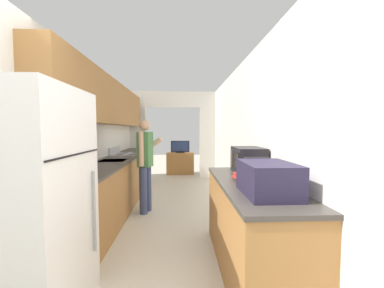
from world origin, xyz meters
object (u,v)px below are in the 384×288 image
object	(u,v)px
refrigerator	(28,207)
television	(180,147)
person	(145,163)
book_stack	(247,178)
microwave	(248,160)
tv_cabinet	(180,163)
suitcase	(267,178)
range_oven	(128,174)

from	to	relation	value
refrigerator	television	bearing A→B (deg)	79.32
person	book_stack	bearing A→B (deg)	-126.76
microwave	television	size ratio (longest dim) A/B	0.85
person	microwave	bearing A→B (deg)	-114.51
refrigerator	tv_cabinet	size ratio (longest dim) A/B	2.00
microwave	book_stack	xyz separation A→B (m)	(-0.14, -0.47, -0.12)
person	tv_cabinet	size ratio (longest dim) A/B	1.84
suitcase	refrigerator	bearing A→B (deg)	-176.83
range_oven	microwave	xyz separation A→B (m)	(1.95, -2.34, 0.59)
range_oven	person	distance (m)	1.30
suitcase	tv_cabinet	distance (m)	5.73
suitcase	person	bearing A→B (deg)	120.82
refrigerator	suitcase	distance (m)	1.80
tv_cabinet	range_oven	bearing A→B (deg)	-115.45
range_oven	person	world-z (taller)	person
refrigerator	tv_cabinet	world-z (taller)	refrigerator
book_stack	television	bearing A→B (deg)	97.67
range_oven	television	bearing A→B (deg)	64.15
suitcase	tv_cabinet	bearing A→B (deg)	97.24
person	book_stack	world-z (taller)	person
person	microwave	world-z (taller)	person
microwave	television	bearing A→B (deg)	100.16
refrigerator	range_oven	xyz separation A→B (m)	(-0.04, 3.39, -0.40)
microwave	suitcase	bearing A→B (deg)	-97.00
refrigerator	tv_cabinet	distance (m)	5.87
book_stack	microwave	bearing A→B (deg)	72.83
microwave	tv_cabinet	world-z (taller)	microwave
microwave	person	bearing A→B (deg)	139.18
book_stack	television	world-z (taller)	television
person	book_stack	distance (m)	2.11
television	range_oven	bearing A→B (deg)	-115.85
suitcase	book_stack	size ratio (longest dim) A/B	1.97
refrigerator	book_stack	xyz separation A→B (m)	(1.76, 0.58, 0.07)
range_oven	tv_cabinet	bearing A→B (deg)	64.55
suitcase	microwave	xyz separation A→B (m)	(0.12, 0.95, 0.02)
tv_cabinet	suitcase	bearing A→B (deg)	-82.76
refrigerator	suitcase	world-z (taller)	refrigerator
suitcase	television	size ratio (longest dim) A/B	0.96
tv_cabinet	book_stack	bearing A→B (deg)	-82.39
range_oven	tv_cabinet	size ratio (longest dim) A/B	1.21
person	book_stack	xyz separation A→B (m)	(1.27, -1.69, 0.09)
range_oven	microwave	size ratio (longest dim) A/B	2.08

